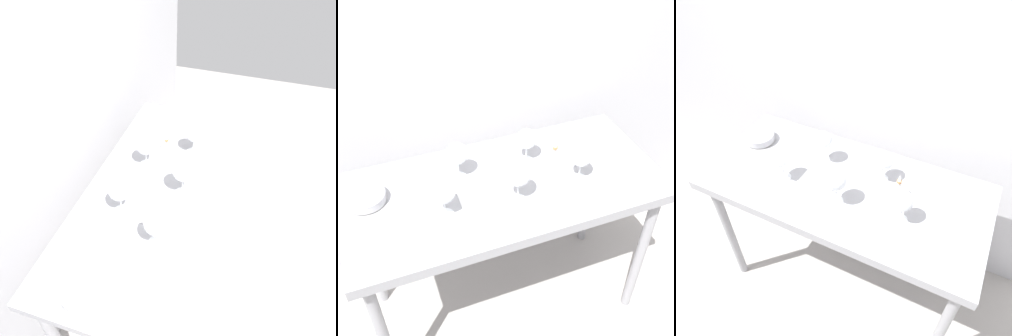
% 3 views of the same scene
% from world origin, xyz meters
% --- Properties ---
extents(ground_plane, '(6.00, 6.00, 0.00)m').
position_xyz_m(ground_plane, '(0.00, 0.00, 0.00)').
color(ground_plane, '#9F9A95').
extents(back_wall, '(3.80, 0.04, 2.60)m').
position_xyz_m(back_wall, '(0.00, 0.49, 1.30)').
color(back_wall, '#B7B7BC').
rests_on(back_wall, ground_plane).
extents(steel_counter, '(1.40, 0.65, 0.90)m').
position_xyz_m(steel_counter, '(0.00, -0.01, 0.79)').
color(steel_counter, '#95959A').
rests_on(steel_counter, ground_plane).
extents(wine_glass_near_left, '(0.10, 0.10, 0.18)m').
position_xyz_m(wine_glass_near_left, '(-0.29, -0.10, 1.02)').
color(wine_glass_near_left, white).
rests_on(wine_glass_near_left, steel_counter).
extents(wine_glass_near_center, '(0.10, 0.10, 0.19)m').
position_xyz_m(wine_glass_near_center, '(0.02, -0.12, 1.04)').
color(wine_glass_near_center, white).
rests_on(wine_glass_near_center, steel_counter).
extents(wine_glass_far_right, '(0.09, 0.09, 0.17)m').
position_xyz_m(wine_glass_far_right, '(0.15, 0.11, 1.02)').
color(wine_glass_far_right, white).
rests_on(wine_glass_far_right, steel_counter).
extents(wine_glass_near_right, '(0.09, 0.09, 0.17)m').
position_xyz_m(wine_glass_near_right, '(0.32, -0.09, 1.02)').
color(wine_glass_near_right, white).
rests_on(wine_glass_near_right, steel_counter).
extents(wine_glass_far_left, '(0.09, 0.09, 0.18)m').
position_xyz_m(wine_glass_far_left, '(-0.17, 0.11, 1.03)').
color(wine_glass_far_left, white).
rests_on(wine_glass_far_left, steel_counter).
extents(tasting_sheet_upper, '(0.19, 0.24, 0.00)m').
position_xyz_m(tasting_sheet_upper, '(-0.12, -0.06, 0.90)').
color(tasting_sheet_upper, white).
rests_on(tasting_sheet_upper, steel_counter).
extents(tasting_sheet_lower, '(0.23, 0.29, 0.00)m').
position_xyz_m(tasting_sheet_lower, '(0.45, 0.14, 0.90)').
color(tasting_sheet_lower, white).
rests_on(tasting_sheet_lower, steel_counter).
extents(tasting_bowl, '(0.17, 0.17, 0.05)m').
position_xyz_m(tasting_bowl, '(-0.57, 0.09, 0.93)').
color(tasting_bowl, '#DBCC66').
rests_on(tasting_bowl, steel_counter).
extents(decanter_funnel, '(0.11, 0.11, 0.14)m').
position_xyz_m(decanter_funnel, '(0.26, 0.04, 0.95)').
color(decanter_funnel, silver).
rests_on(decanter_funnel, steel_counter).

